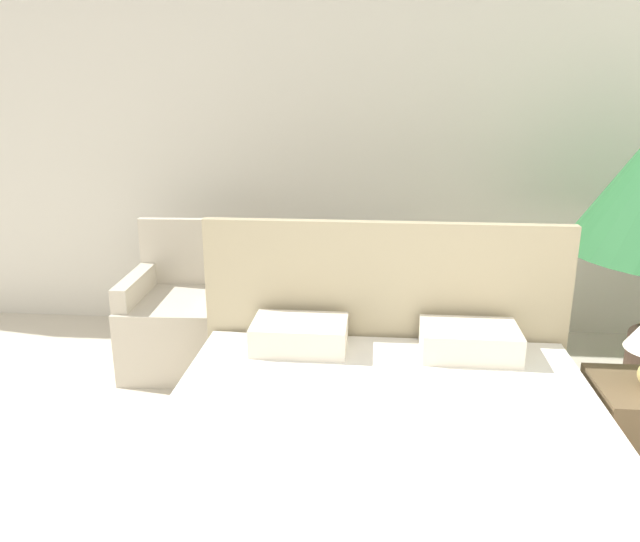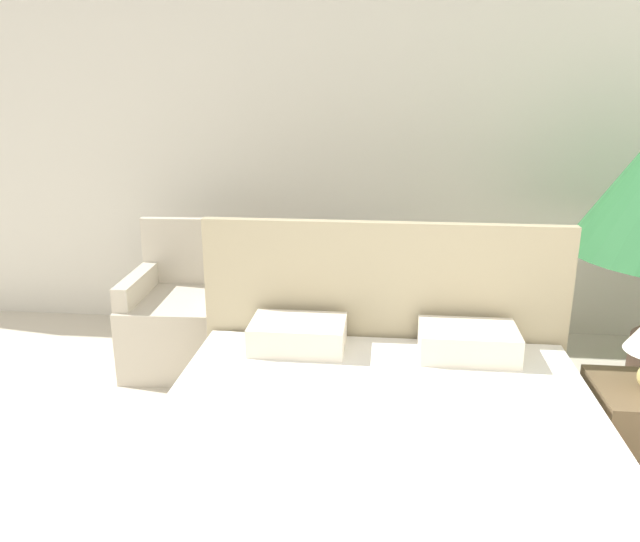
# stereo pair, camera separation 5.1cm
# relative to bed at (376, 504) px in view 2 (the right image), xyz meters

# --- Properties ---
(wall_back) EXTENTS (10.00, 0.06, 2.90)m
(wall_back) POSITION_rel_bed_xyz_m (-0.11, 2.55, 1.16)
(wall_back) COLOR silver
(wall_back) RESTS_ON ground_plane
(bed) EXTENTS (1.86, 2.25, 1.14)m
(bed) POSITION_rel_bed_xyz_m (0.00, 0.00, 0.00)
(bed) COLOR brown
(bed) RESTS_ON ground_plane
(armchair_near_window_left) EXTENTS (0.73, 0.72, 0.92)m
(armchair_near_window_left) POSITION_rel_bed_xyz_m (-1.29, 1.72, -0.00)
(armchair_near_window_left) COLOR beige
(armchair_near_window_left) RESTS_ON ground_plane
(armchair_near_window_right) EXTENTS (0.71, 0.71, 0.92)m
(armchair_near_window_right) POSITION_rel_bed_xyz_m (-0.16, 1.72, -0.00)
(armchair_near_window_right) COLOR beige
(armchair_near_window_right) RESTS_ON ground_plane
(nightstand) EXTENTS (0.41, 0.47, 0.45)m
(nightstand) POSITION_rel_bed_xyz_m (1.20, 0.75, -0.07)
(nightstand) COLOR brown
(nightstand) RESTS_ON ground_plane
(side_table) EXTENTS (0.32, 0.32, 0.49)m
(side_table) POSITION_rel_bed_xyz_m (-0.72, 1.69, -0.05)
(side_table) COLOR brown
(side_table) RESTS_ON ground_plane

